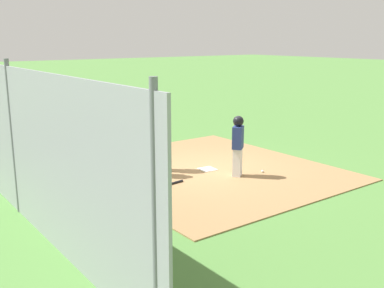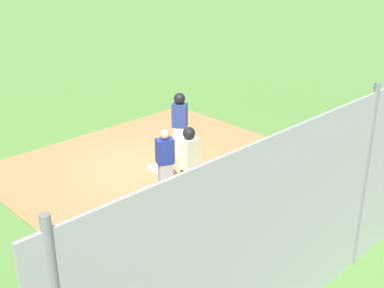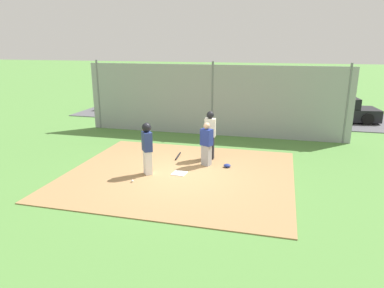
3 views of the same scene
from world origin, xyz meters
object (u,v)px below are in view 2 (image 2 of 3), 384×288
at_px(catcher, 165,160).
at_px(catcher_mask, 139,199).
at_px(runner, 180,120).
at_px(baseball_bat, 222,182).
at_px(baseball, 166,142).
at_px(umpire, 189,164).
at_px(home_plate, 159,168).

relative_size(catcher, catcher_mask, 6.27).
relative_size(runner, baseball_bat, 2.06).
bearing_deg(catcher, baseball, -17.92).
relative_size(baseball_bat, catcher_mask, 3.42).
xyz_separation_m(umpire, catcher_mask, (-0.77, 0.79, -0.87)).
height_order(baseball_bat, baseball, baseball).
bearing_deg(runner, catcher, 1.64).
distance_m(runner, catcher_mask, 2.84).
relative_size(umpire, baseball, 23.76).
height_order(home_plate, baseball_bat, baseball_bat).
bearing_deg(home_plate, catcher_mask, -145.13).
xyz_separation_m(baseball_bat, baseball, (0.64, 2.73, 0.01)).
bearing_deg(baseball, baseball_bat, -103.18).
distance_m(home_plate, baseball, 1.59).
relative_size(umpire, catcher_mask, 7.33).
bearing_deg(home_plate, baseball_bat, -71.88).
bearing_deg(baseball, catcher_mask, -141.76).
xyz_separation_m(umpire, baseball, (1.82, 2.83, -0.89)).
height_order(umpire, baseball, umpire).
bearing_deg(umpire, baseball, -36.39).
xyz_separation_m(umpire, runner, (1.62, 2.05, 0.04)).
bearing_deg(catcher_mask, home_plate, 34.87).
distance_m(runner, baseball, 1.24).
relative_size(catcher, runner, 0.89).
distance_m(catcher_mask, baseball, 3.30).
bearing_deg(catcher_mask, baseball_bat, -19.40).
height_order(runner, baseball, runner).
bearing_deg(baseball_bat, baseball, 162.09).
bearing_deg(baseball_bat, home_plate, -166.61).
bearing_deg(baseball_bat, catcher, -122.18).
xyz_separation_m(catcher_mask, baseball, (2.59, 2.04, -0.02)).
xyz_separation_m(home_plate, baseball, (1.18, 1.06, 0.03)).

